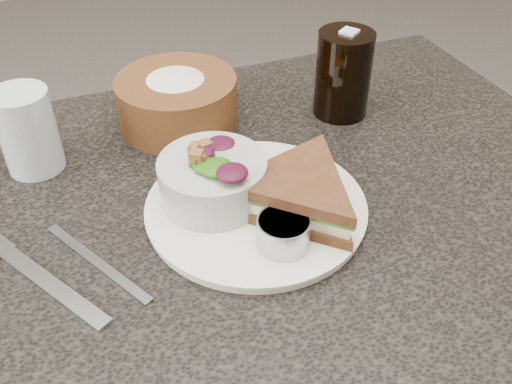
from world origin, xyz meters
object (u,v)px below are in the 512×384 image
at_px(sandwich, 298,193).
at_px(salad_bowl, 212,173).
at_px(bread_basket, 177,94).
at_px(cola_glass, 343,70).
at_px(water_glass, 28,131).
at_px(dressing_ramekin, 283,233).
at_px(dinner_plate, 256,208).

distance_m(sandwich, salad_bowl, 0.10).
bearing_deg(salad_bowl, bread_basket, 86.94).
xyz_separation_m(cola_glass, water_glass, (-0.44, 0.02, -0.01)).
height_order(sandwich, dressing_ramekin, sandwich).
relative_size(sandwich, bread_basket, 1.07).
relative_size(dressing_ramekin, cola_glass, 0.43).
height_order(dressing_ramekin, cola_glass, cola_glass).
height_order(dinner_plate, water_glass, water_glass).
bearing_deg(cola_glass, dinner_plate, -140.22).
bearing_deg(bread_basket, cola_glass, -13.93).
bearing_deg(cola_glass, salad_bowl, -150.61).
xyz_separation_m(dinner_plate, bread_basket, (-0.03, 0.22, 0.04)).
distance_m(dinner_plate, salad_bowl, 0.07).
bearing_deg(sandwich, water_glass, -174.38).
height_order(salad_bowl, water_glass, water_glass).
distance_m(salad_bowl, water_glass, 0.25).
height_order(sandwich, salad_bowl, salad_bowl).
bearing_deg(salad_bowl, dinner_plate, -35.36).
bearing_deg(water_glass, dressing_ramekin, -48.08).
distance_m(dinner_plate, bread_basket, 0.23).
height_order(dressing_ramekin, bread_basket, bread_basket).
bearing_deg(cola_glass, dressing_ramekin, -129.44).
xyz_separation_m(salad_bowl, dressing_ramekin, (0.05, -0.10, -0.02)).
bearing_deg(dinner_plate, dressing_ramekin, -87.93).
distance_m(dressing_ramekin, cola_glass, 0.31).
xyz_separation_m(dinner_plate, salad_bowl, (-0.04, 0.03, 0.04)).
xyz_separation_m(sandwich, bread_basket, (-0.07, 0.25, 0.01)).
relative_size(salad_bowl, bread_basket, 0.75).
distance_m(dinner_plate, cola_glass, 0.27).
bearing_deg(dressing_ramekin, dinner_plate, 92.07).
bearing_deg(bread_basket, dinner_plate, -81.89).
bearing_deg(dressing_ramekin, sandwich, 51.20).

